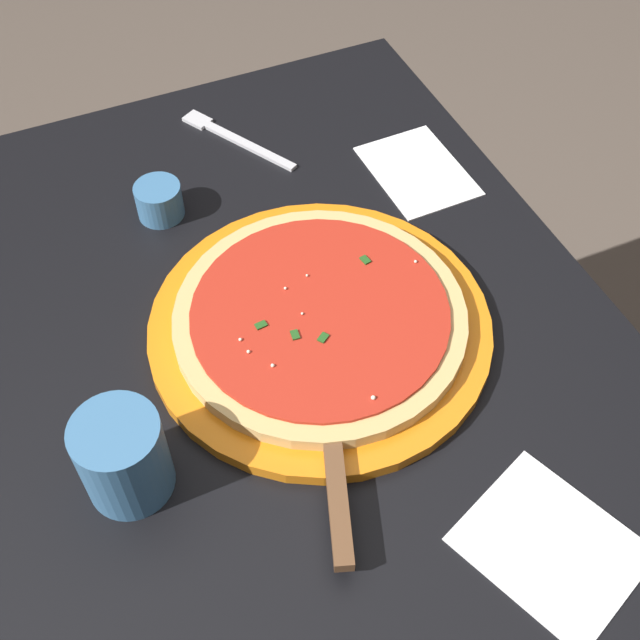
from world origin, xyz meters
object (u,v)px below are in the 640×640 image
object	(u,v)px
serving_plate	(320,327)
fork	(232,137)
pizza	(320,317)
cup_tall_drink	(123,457)
cup_small_sauce	(159,201)
pizza_server	(334,462)
napkin_loose_left	(418,171)
napkin_folded_right	(551,546)

from	to	relation	value
serving_plate	fork	xyz separation A→B (m)	(0.35, -0.02, -0.01)
pizza	fork	world-z (taller)	pizza
pizza	cup_tall_drink	size ratio (longest dim) A/B	3.28
serving_plate	cup_small_sauce	distance (m)	0.27
pizza_server	cup_small_sauce	size ratio (longest dim) A/B	3.91
pizza	pizza_server	xyz separation A→B (m)	(-0.16, 0.06, -0.00)
napkin_loose_left	fork	distance (m)	0.25
pizza_server	fork	xyz separation A→B (m)	(0.51, -0.08, -0.02)
serving_plate	pizza_server	distance (m)	0.17
pizza	napkin_loose_left	xyz separation A→B (m)	(0.19, -0.22, -0.02)
pizza_server	napkin_loose_left	world-z (taller)	pizza_server
pizza	napkin_loose_left	world-z (taller)	pizza
serving_plate	cup_tall_drink	bearing A→B (deg)	111.70
pizza	cup_small_sauce	xyz separation A→B (m)	(0.25, 0.11, -0.00)
napkin_folded_right	napkin_loose_left	size ratio (longest dim) A/B	0.98
cup_small_sauce	pizza	bearing A→B (deg)	-157.01
serving_plate	napkin_loose_left	bearing A→B (deg)	-49.48
serving_plate	napkin_loose_left	xyz separation A→B (m)	(0.19, -0.22, -0.01)
fork	cup_tall_drink	bearing A→B (deg)	149.43
serving_plate	napkin_folded_right	distance (m)	0.32
napkin_folded_right	fork	size ratio (longest dim) A/B	0.88
cup_small_sauce	napkin_loose_left	world-z (taller)	cup_small_sauce
serving_plate	napkin_folded_right	size ratio (longest dim) A/B	2.50
cup_tall_drink	napkin_loose_left	world-z (taller)	cup_tall_drink
pizza_server	napkin_folded_right	distance (m)	0.21
cup_tall_drink	fork	distance (m)	0.52
pizza	pizza_server	world-z (taller)	pizza
serving_plate	napkin_folded_right	xyz separation A→B (m)	(-0.31, -0.09, -0.01)
cup_tall_drink	fork	bearing A→B (deg)	-30.57
napkin_folded_right	napkin_loose_left	distance (m)	0.52
serving_plate	napkin_folded_right	bearing A→B (deg)	-163.50
cup_small_sauce	pizza_server	bearing A→B (deg)	-173.32
pizza_server	cup_small_sauce	distance (m)	0.41
serving_plate	fork	world-z (taller)	serving_plate
pizza_server	napkin_folded_right	world-z (taller)	pizza_server
pizza_server	napkin_loose_left	bearing A→B (deg)	-38.38
cup_small_sauce	napkin_loose_left	bearing A→B (deg)	-100.08
pizza	cup_small_sauce	size ratio (longest dim) A/B	5.56
pizza	napkin_folded_right	world-z (taller)	pizza
serving_plate	pizza_server	size ratio (longest dim) A/B	1.68
serving_plate	cup_tall_drink	size ratio (longest dim) A/B	3.88
napkin_folded_right	napkin_loose_left	world-z (taller)	same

